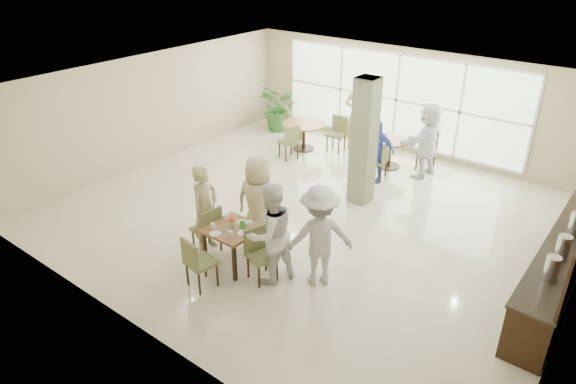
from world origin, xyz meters
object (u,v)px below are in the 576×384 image
Objects in this scene: potted_plant at (280,108)px; teen_left at (205,209)px; round_table_left at (304,129)px; buffet_counter at (566,259)px; main_table at (233,233)px; teen_far at (258,203)px; teen_standing at (319,236)px; adult_a at (376,151)px; adult_b at (427,140)px; round_table_right at (390,147)px; adult_standing at (357,115)px; teen_right at (271,234)px.

teen_left reaches higher than potted_plant.
buffet_counter reaches higher than round_table_left.
buffet_counter is at bearing 30.63° from main_table.
teen_standing is at bearing 155.26° from teen_far.
adult_a is 1.33m from adult_b.
buffet_counter is 4.73m from adult_b.
round_table_right is 0.55× the size of teen_standing.
buffet_counter is at bearing -18.77° from round_table_left.
main_table is at bearing -103.45° from teen_left.
teen_standing is at bearing -87.06° from teen_left.
potted_plant is 2.63m from adult_standing.
adult_standing reaches higher than buffet_counter.
teen_right is (0.83, 0.06, 0.27)m from main_table.
main_table is 0.43× the size of adult_standing.
buffet_counter is at bearing 60.08° from adult_b.
teen_far is at bearing -5.56° from adult_b.
buffet_counter reaches higher than potted_plant.
round_table_left is 5.44m from teen_left.
potted_plant is at bearing -93.88° from teen_standing.
buffet_counter is at bearing 168.26° from teen_standing.
teen_far reaches higher than main_table.
teen_far reaches higher than round_table_right.
round_table_right is at bearing -122.43° from teen_standing.
main_table is 0.61× the size of potted_plant.
buffet_counter is 2.55× the size of teen_far.
adult_a is (4.04, -1.42, 0.07)m from potted_plant.
adult_standing is (2.62, 0.08, 0.29)m from potted_plant.
round_table_left is (-2.30, 5.29, -0.05)m from main_table.
round_table_left is 2.48m from round_table_right.
buffet_counter reaches higher than teen_left.
round_table_right is at bearing -78.41° from adult_b.
potted_plant is at bearing 151.49° from round_table_left.
adult_standing is at bearing -112.03° from teen_standing.
adult_a is at bearing -31.35° from adult_b.
teen_left is 0.93× the size of teen_right.
adult_a reaches higher than round_table_right.
main_table is at bearing -29.24° from teen_standing.
teen_far is 5.53m from adult_standing.
adult_standing is (-2.25, 0.46, 0.06)m from adult_b.
adult_b reaches higher than round_table_left.
main_table is 0.86× the size of round_table_right.
adult_standing is at bearing 151.14° from buffet_counter.
potted_plant is at bearing 144.80° from adult_a.
teen_left is (-5.60, -2.78, 0.30)m from buffet_counter.
teen_left is (3.02, -6.01, 0.15)m from potted_plant.
teen_left is 0.92× the size of adult_b.
buffet_counter is at bearing -171.61° from teen_far.
main_table is 4.69m from adult_a.
buffet_counter is 4.10m from teen_standing.
buffet_counter is (4.69, -2.78, 0.00)m from round_table_right.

